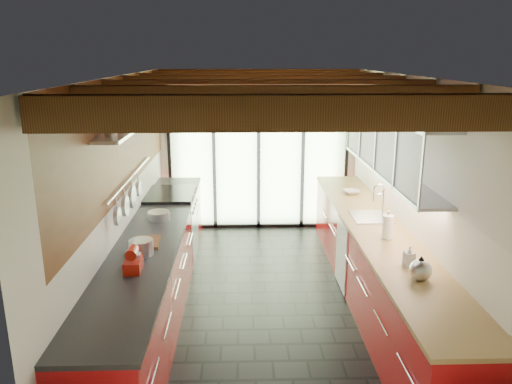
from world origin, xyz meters
TOP-DOWN VIEW (x-y plane):
  - ground at (0.00, 0.00)m, footprint 5.50×5.50m
  - room_shell at (0.00, 0.00)m, footprint 5.50×5.50m
  - ceiling_beams at (-0.00, 0.38)m, footprint 3.14×5.06m
  - glass_door at (0.00, 2.69)m, footprint 2.95×0.10m
  - left_counter at (-1.28, 0.00)m, footprint 0.68×5.00m
  - range_stove at (-1.28, 1.45)m, footprint 0.66×0.90m
  - right_counter at (1.27, 0.00)m, footprint 0.68×5.00m
  - sink_assembly at (1.29, 0.40)m, footprint 0.45×0.52m
  - upper_cabinets_right at (1.43, 0.30)m, footprint 0.34×3.00m
  - left_wall_fixtures at (-1.47, 0.14)m, footprint 0.28×2.60m
  - stand_mixer at (-1.27, -1.05)m, footprint 0.16×0.26m
  - pot_large at (-1.27, -0.68)m, footprint 0.29×0.29m
  - pot_small at (-1.27, 0.39)m, footprint 0.32×0.32m
  - cutting_board at (-1.27, -0.40)m, footprint 0.29×0.38m
  - kettle at (1.27, -1.33)m, footprint 0.23×0.26m
  - paper_towel at (1.27, -0.32)m, footprint 0.14×0.14m
  - soap_bottle at (1.27, -1.03)m, footprint 0.11×0.11m
  - bowl at (1.27, 1.46)m, footprint 0.26×0.26m

SIDE VIEW (x-z plane):
  - ground at x=0.00m, z-range 0.00..0.00m
  - right_counter at x=1.27m, z-range 0.00..0.92m
  - left_counter at x=-1.28m, z-range 0.00..0.92m
  - range_stove at x=-1.28m, z-range -0.01..0.96m
  - cutting_board at x=-1.27m, z-range 0.92..0.95m
  - bowl at x=1.27m, z-range 0.92..0.97m
  - sink_assembly at x=1.29m, z-range 0.75..1.17m
  - pot_small at x=-1.27m, z-range 0.92..1.02m
  - pot_large at x=-1.27m, z-range 0.92..1.07m
  - stand_mixer at x=-1.27m, z-range 0.89..1.13m
  - soap_bottle at x=1.27m, z-range 0.92..1.12m
  - kettle at x=1.27m, z-range 0.91..1.14m
  - paper_towel at x=1.27m, z-range 0.90..1.20m
  - room_shell at x=0.00m, z-range -1.10..4.40m
  - glass_door at x=0.00m, z-range 0.21..3.11m
  - upper_cabinets_right at x=1.43m, z-range 0.35..3.35m
  - left_wall_fixtures at x=-1.47m, z-range 1.40..2.36m
  - ceiling_beams at x=0.00m, z-range 0.01..4.91m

